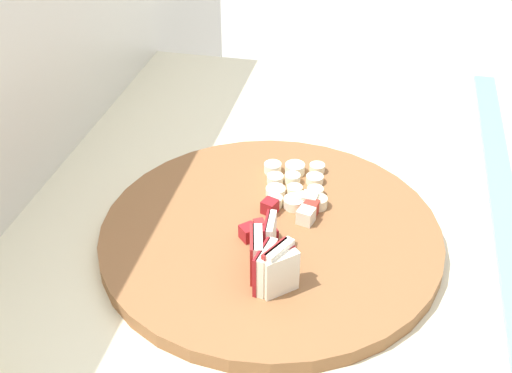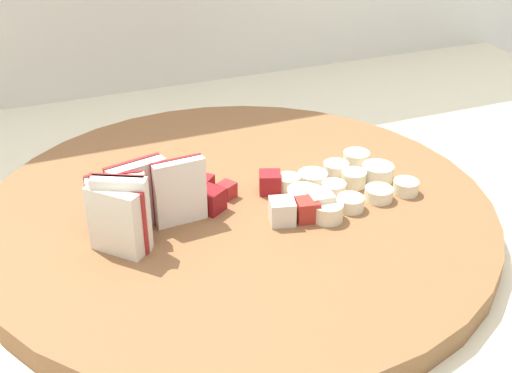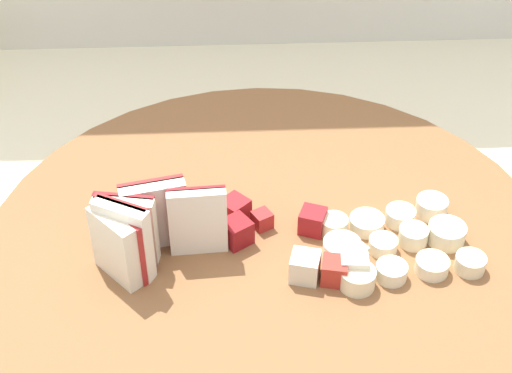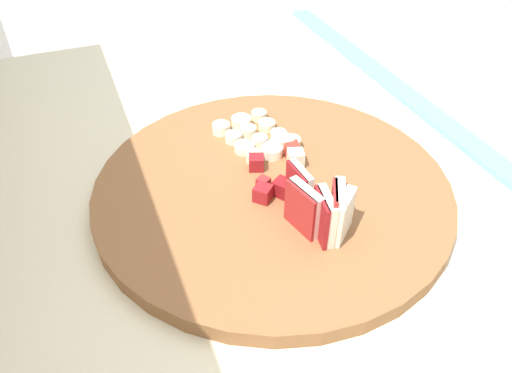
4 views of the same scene
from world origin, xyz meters
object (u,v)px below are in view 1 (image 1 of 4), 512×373
(apple_wedge_fan, at_px, (269,261))
(cutting_board, at_px, (270,235))
(banana_slice_rows, at_px, (295,185))
(apple_dice_pile, at_px, (286,215))

(apple_wedge_fan, bearing_deg, cutting_board, 10.16)
(cutting_board, bearing_deg, banana_slice_rows, -9.19)
(cutting_board, xyz_separation_m, apple_dice_pile, (0.02, -0.02, 0.02))
(apple_wedge_fan, height_order, apple_dice_pile, apple_wedge_fan)
(cutting_board, distance_m, apple_wedge_fan, 0.11)
(cutting_board, relative_size, banana_slice_rows, 3.77)
(cutting_board, distance_m, banana_slice_rows, 0.10)
(cutting_board, height_order, apple_wedge_fan, apple_wedge_fan)
(cutting_board, height_order, banana_slice_rows, banana_slice_rows)
(apple_wedge_fan, height_order, banana_slice_rows, apple_wedge_fan)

